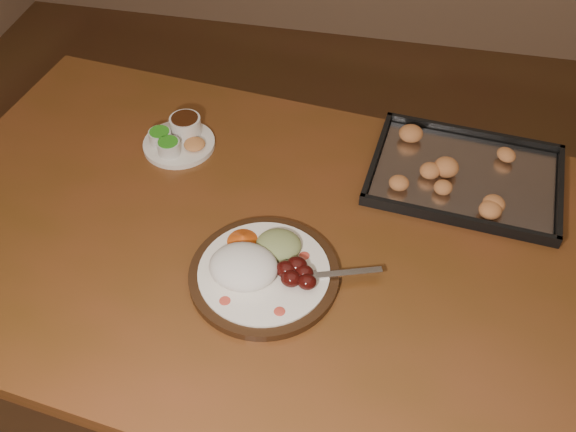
# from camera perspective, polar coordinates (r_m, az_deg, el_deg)

# --- Properties ---
(ground) EXTENTS (4.00, 4.00, 0.00)m
(ground) POSITION_cam_1_polar(r_m,az_deg,el_deg) (1.92, 5.83, -17.00)
(ground) COLOR #512C1B
(ground) RESTS_ON ground
(dining_table) EXTENTS (1.59, 1.07, 0.75)m
(dining_table) POSITION_cam_1_polar(r_m,az_deg,el_deg) (1.35, -1.43, -4.82)
(dining_table) COLOR brown
(dining_table) RESTS_ON ground
(dinner_plate) EXTENTS (0.36, 0.28, 0.07)m
(dinner_plate) POSITION_cam_1_polar(r_m,az_deg,el_deg) (1.20, -2.42, -4.70)
(dinner_plate) COLOR black
(dinner_plate) RESTS_ON dining_table
(condiment_saucer) EXTENTS (0.16, 0.16, 0.06)m
(condiment_saucer) POSITION_cam_1_polar(r_m,az_deg,el_deg) (1.49, -9.71, 6.86)
(condiment_saucer) COLOR white
(condiment_saucer) RESTS_ON dining_table
(baking_tray) EXTENTS (0.43, 0.34, 0.04)m
(baking_tray) POSITION_cam_1_polar(r_m,az_deg,el_deg) (1.44, 15.49, 3.57)
(baking_tray) COLOR black
(baking_tray) RESTS_ON dining_table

